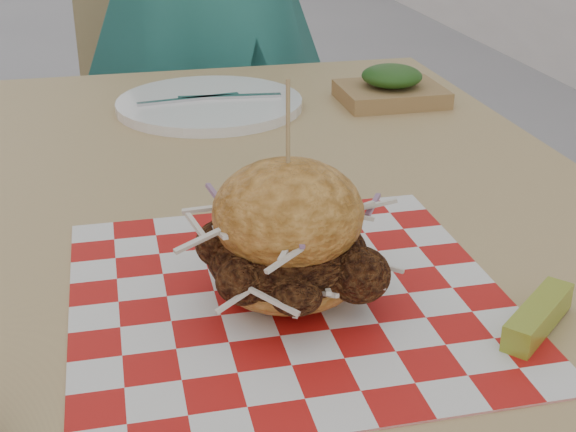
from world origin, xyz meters
name	(u,v)px	position (x,y,z in m)	size (l,w,h in m)	color
patio_table	(258,274)	(-0.14, -0.06, 0.67)	(0.80, 1.20, 0.75)	tan
patio_chair	(185,103)	(-0.11, 1.01, 0.55)	(0.53, 0.53, 0.95)	tan
paper_liner	(288,296)	(-0.15, -0.25, 0.75)	(0.36, 0.36, 0.00)	red
sandwich	(288,240)	(-0.15, -0.25, 0.80)	(0.16, 0.16, 0.19)	#CB8839
pickle_spear	(538,316)	(0.03, -0.34, 0.76)	(0.10, 0.02, 0.02)	#8FA32F
place_setting	(210,104)	(-0.14, 0.31, 0.76)	(0.27, 0.27, 0.02)	white
kraft_tray	(391,87)	(0.13, 0.28, 0.77)	(0.15, 0.12, 0.06)	olive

